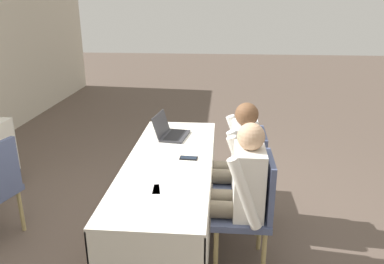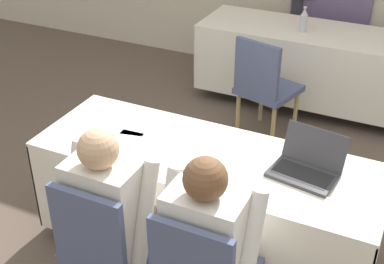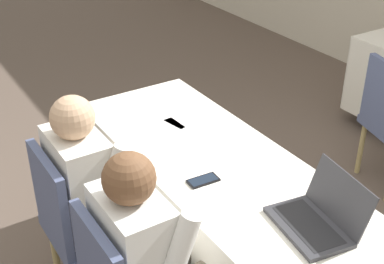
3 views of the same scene
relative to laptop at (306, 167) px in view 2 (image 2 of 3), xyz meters
name	(u,v)px [view 2 (image 2 of 3)]	position (x,y,z in m)	size (l,w,h in m)	color
ground_plane	(205,251)	(-0.56, -0.06, -0.78)	(24.00, 24.00, 0.00)	brown
conference_table_near	(206,180)	(-0.56, -0.06, -0.23)	(2.02, 0.70, 0.74)	white
conference_table_far	(310,49)	(-0.53, 2.20, -0.23)	(2.02, 0.70, 0.74)	white
laptop	(306,167)	(0.00, 0.00, 0.00)	(0.39, 0.33, 0.22)	#333338
cell_phone	(202,170)	(-0.51, -0.22, -0.04)	(0.08, 0.15, 0.01)	black
paper_beside_laptop	(186,133)	(-0.76, 0.10, -0.04)	(0.26, 0.33, 0.00)	white
paper_centre_table	(134,123)	(-1.12, 0.07, -0.04)	(0.27, 0.33, 0.00)	white
paper_left_edge	(127,145)	(-1.02, -0.16, -0.04)	(0.23, 0.31, 0.00)	white
water_bottle	(304,20)	(-0.60, 2.13, 0.06)	(0.07, 0.07, 0.22)	#B7B7C1
chair_near_left	(105,244)	(-0.83, -0.72, -0.28)	(0.44, 0.44, 0.91)	tan
chair_far_spare	(264,85)	(-0.70, 1.43, -0.28)	(0.54, 0.54, 0.91)	tan
person_checkered_shirt	(114,208)	(-0.83, -0.61, -0.12)	(0.50, 0.52, 1.17)	#665B4C
person_white_shirt	(211,239)	(-0.28, -0.61, -0.12)	(0.50, 0.52, 1.17)	#665B4C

